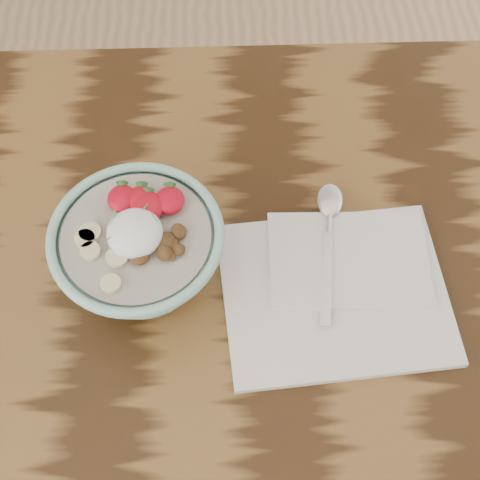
% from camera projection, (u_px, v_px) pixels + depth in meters
% --- Properties ---
extents(table, '(1.60, 0.90, 0.75)m').
position_uv_depth(table, '(275.00, 352.00, 0.86)').
color(table, '#331E0C').
rests_on(table, ground).
extents(breakfast_bowl, '(0.19, 0.19, 0.13)m').
position_uv_depth(breakfast_bowl, '(140.00, 252.00, 0.75)').
color(breakfast_bowl, '#90C2AF').
rests_on(breakfast_bowl, table).
extents(napkin, '(0.28, 0.23, 0.02)m').
position_uv_depth(napkin, '(338.00, 286.00, 0.79)').
color(napkin, white).
rests_on(napkin, table).
extents(spoon, '(0.05, 0.20, 0.01)m').
position_uv_depth(spoon, '(329.00, 219.00, 0.83)').
color(spoon, silver).
rests_on(spoon, napkin).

